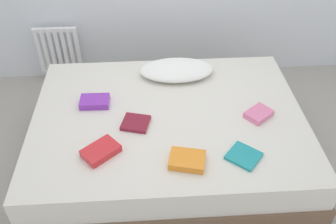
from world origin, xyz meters
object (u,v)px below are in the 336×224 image
textbook_maroon (136,123)px  radiator (59,50)px  textbook_red (101,151)px  pillow (177,70)px  textbook_orange (187,160)px  textbook_pink (259,114)px  textbook_teal (244,156)px  bed (168,139)px  textbook_purple (95,102)px

textbook_maroon → radiator: bearing=135.7°
textbook_red → pillow: bearing=16.4°
pillow → textbook_orange: pillow is taller
textbook_pink → textbook_teal: bearing=-154.7°
bed → textbook_red: bearing=-141.8°
bed → textbook_red: (-0.46, -0.36, 0.28)m
textbook_teal → textbook_maroon: bearing=102.9°
textbook_teal → textbook_orange: (-0.36, -0.02, 0.01)m
radiator → textbook_red: bearing=-70.7°
textbook_teal → textbook_red: textbook_red is taller
textbook_teal → textbook_red: size_ratio=0.84×
textbook_red → textbook_maroon: size_ratio=1.23×
textbook_pink → textbook_orange: size_ratio=0.84×
textbook_orange → radiator: bearing=136.1°
bed → textbook_red: size_ratio=8.84×
bed → pillow: bearing=78.6°
textbook_teal → textbook_pink: (0.20, 0.39, 0.01)m
radiator → textbook_purple: bearing=-66.1°
textbook_orange → bed: bearing=113.3°
textbook_teal → textbook_orange: textbook_orange is taller
textbook_maroon → pillow: bearing=75.3°
textbook_teal → textbook_red: bearing=124.8°
pillow → textbook_purple: pillow is taller
radiator → pillow: bearing=-32.5°
bed → radiator: size_ratio=4.15×
pillow → textbook_pink: size_ratio=3.23×
radiator → textbook_maroon: (0.77, -1.29, 0.15)m
textbook_purple → pillow: bearing=29.5°
textbook_pink → pillow: bearing=96.3°
radiator → textbook_purple: (0.47, -1.05, 0.16)m
bed → pillow: size_ratio=3.35×
textbook_red → textbook_pink: bearing=-25.3°
radiator → textbook_pink: 2.08m
textbook_purple → textbook_teal: bearing=-30.1°
textbook_red → textbook_maroon: 0.35m
textbook_teal → textbook_orange: size_ratio=0.86×
textbook_purple → textbook_orange: textbook_purple is taller
textbook_pink → textbook_red: (-1.10, -0.30, 0.00)m
textbook_maroon → textbook_purple: bearing=156.0°
bed → textbook_purple: textbook_purple is taller
textbook_teal → textbook_pink: textbook_pink is taller
radiator → textbook_red: radiator is taller
textbook_red → textbook_orange: (0.54, -0.11, -0.00)m
textbook_purple → textbook_maroon: textbook_purple is taller
textbook_maroon → textbook_orange: (0.32, -0.38, 0.01)m
bed → textbook_red: 0.65m
radiator → pillow: size_ratio=0.81×
pillow → textbook_teal: size_ratio=3.15×
textbook_red → textbook_purple: size_ratio=1.06×
textbook_pink → textbook_maroon: bearing=144.1°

